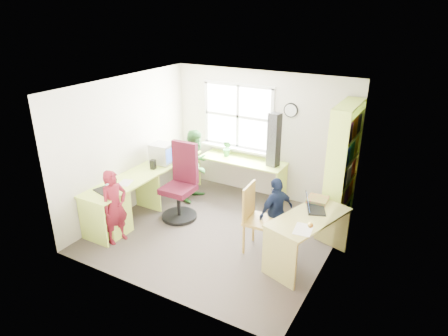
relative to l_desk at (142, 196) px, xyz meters
name	(u,v)px	position (x,y,z in m)	size (l,w,h in m)	color
room	(220,161)	(1.32, 0.38, 0.76)	(3.64, 3.44, 2.44)	#443C35
l_desk	(142,196)	(0.00, 0.00, 0.00)	(2.38, 2.95, 0.75)	#DFFF65
right_desk	(308,229)	(2.85, 0.21, 0.09)	(0.96, 1.42, 0.75)	tan
bookshelf	(342,171)	(2.96, 1.47, 0.55)	(0.30, 1.02, 2.10)	#DFFF65
swivel_chair	(181,186)	(0.50, 0.46, 0.12)	(0.63, 0.63, 1.33)	black
wooden_chair	(256,216)	(2.07, 0.16, 0.11)	(0.48, 0.48, 1.05)	gold
crt_monitor	(162,153)	(-0.15, 0.82, 0.49)	(0.40, 0.36, 0.38)	#BDBCC1
laptop_left	(107,187)	(-0.21, -0.54, 0.35)	(0.38, 0.34, 0.22)	black
laptop_right	(313,207)	(2.83, 0.41, 0.35)	(0.39, 0.42, 0.23)	black
speaker_a	(153,164)	(-0.13, 0.51, 0.38)	(0.10, 0.10, 0.17)	black
speaker_b	(171,153)	(-0.21, 1.15, 0.38)	(0.10, 0.10, 0.17)	black
cd_tower	(274,140)	(1.67, 1.71, 0.78)	(0.23, 0.21, 0.98)	black
game_box	(318,200)	(2.81, 0.71, 0.32)	(0.31, 0.31, 0.06)	red
paper_a	(125,183)	(-0.15, -0.19, 0.30)	(0.27, 0.32, 0.00)	silver
paper_b	(303,229)	(2.89, -0.17, 0.30)	(0.27, 0.35, 0.00)	silver
potted_plant	(227,149)	(0.71, 1.72, 0.45)	(0.17, 0.14, 0.32)	#2E743A
person_red	(115,207)	(0.07, -0.70, 0.14)	(0.44, 0.29, 1.19)	maroon
person_green	(197,165)	(0.35, 1.19, 0.23)	(0.66, 0.52, 1.36)	#31732E
person_navy	(276,212)	(2.27, 0.45, 0.10)	(0.65, 0.27, 1.11)	#141F40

